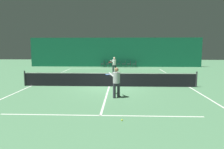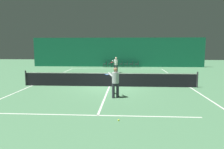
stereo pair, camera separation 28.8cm
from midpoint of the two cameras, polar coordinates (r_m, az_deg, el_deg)
ground_plane at (r=15.17m, az=-1.28°, el=-3.13°), size 60.00×60.00×0.00m
backdrop_curtain at (r=29.51m, az=0.54°, el=5.82°), size 23.00×0.12×3.90m
court_line_baseline_far at (r=26.94m, az=0.35°, el=1.52°), size 11.00×0.10×0.00m
court_line_service_far at (r=21.49m, az=-0.18°, el=0.00°), size 8.25×0.10×0.00m
court_line_service_near at (r=8.98m, az=-3.96°, el=-10.62°), size 8.25×0.10×0.00m
court_line_sideline_left at (r=16.46m, az=-20.78°, el=-2.77°), size 0.10×23.80×0.00m
court_line_sideline_right at (r=15.80m, az=19.07°, el=-3.11°), size 0.10×23.80×0.00m
court_line_centre at (r=15.17m, az=-1.28°, el=-3.12°), size 0.10×12.80×0.00m
tennis_net at (r=15.09m, az=-1.29°, el=-1.23°), size 12.00×0.10×1.07m
player_near at (r=11.74m, az=0.37°, el=-1.49°), size 0.98×1.34×1.65m
player_far at (r=22.95m, az=0.18°, el=2.87°), size 0.84×1.37×1.64m
courtside_chair_0 at (r=29.13m, az=-2.61°, el=2.91°), size 0.44×0.44×0.84m
courtside_chair_1 at (r=29.08m, az=-1.23°, el=2.91°), size 0.44×0.44×0.84m
courtside_chair_2 at (r=29.04m, az=0.16°, el=2.90°), size 0.44×0.44×0.84m
courtside_chair_3 at (r=29.02m, az=1.56°, el=2.90°), size 0.44×0.44×0.84m
courtside_chair_4 at (r=29.02m, az=2.95°, el=2.89°), size 0.44×0.44×0.84m
courtside_chair_5 at (r=29.04m, az=4.34°, el=2.88°), size 0.44×0.44×0.84m
courtside_chair_6 at (r=29.07m, az=5.73°, el=2.87°), size 0.44×0.44×0.84m
tennis_ball at (r=8.35m, az=1.61°, el=-11.81°), size 0.07×0.07×0.07m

